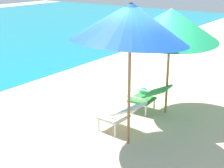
% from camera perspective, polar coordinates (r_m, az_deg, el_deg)
% --- Properties ---
extents(ground_plane, '(40.00, 40.00, 0.00)m').
position_cam_1_polar(ground_plane, '(9.82, -17.77, 0.05)').
color(ground_plane, '#CCB78E').
extents(lounge_chair_left, '(0.58, 0.90, 0.68)m').
position_cam_1_polar(lounge_chair_left, '(6.44, 1.52, -5.16)').
color(lounge_chair_left, silver).
rests_on(lounge_chair_left, ground_plane).
extents(lounge_chair_right, '(0.60, 0.91, 0.68)m').
position_cam_1_polar(lounge_chair_right, '(7.38, 6.46, -2.07)').
color(lounge_chair_right, '#338E3D').
rests_on(lounge_chair_right, ground_plane).
extents(beach_umbrella_left, '(2.36, 2.32, 2.66)m').
position_cam_1_polar(beach_umbrella_left, '(5.50, 3.22, 10.67)').
color(beach_umbrella_left, olive).
rests_on(beach_umbrella_left, ground_plane).
extents(beach_umbrella_right, '(2.93, 2.92, 2.40)m').
position_cam_1_polar(beach_umbrella_right, '(7.04, 10.14, 10.21)').
color(beach_umbrella_right, olive).
rests_on(beach_umbrella_right, ground_plane).
extents(beach_ball, '(0.23, 0.23, 0.23)m').
position_cam_1_polar(beach_ball, '(8.43, 5.48, -1.39)').
color(beach_ball, '#1E9E60').
rests_on(beach_ball, ground_plane).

